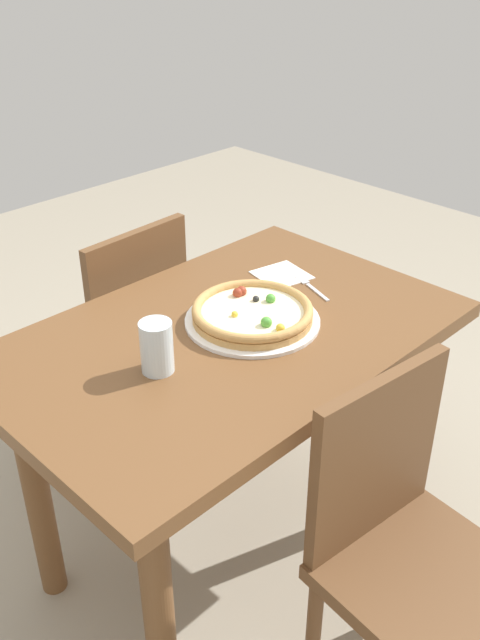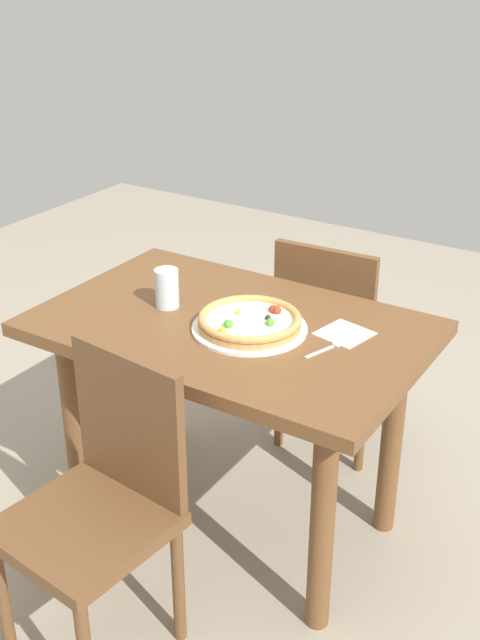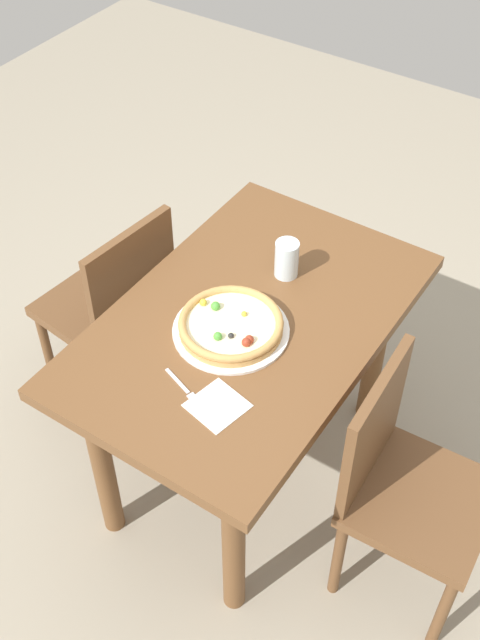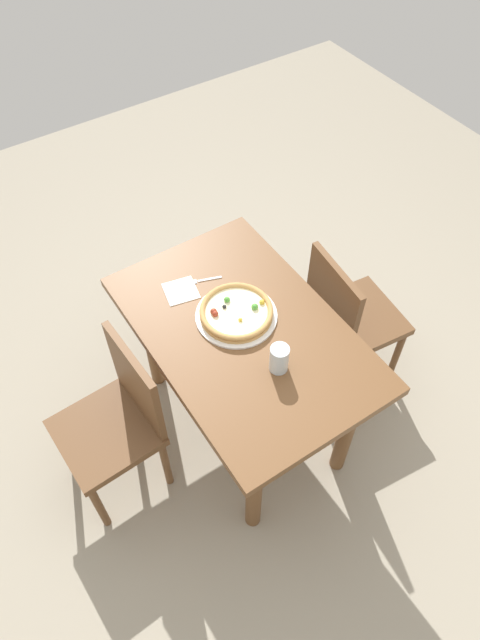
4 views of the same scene
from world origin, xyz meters
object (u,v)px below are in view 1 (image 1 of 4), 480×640
Objects in this scene: chair_near at (409,549)px; drinking_glass at (157,347)px; dining_table at (228,372)px; fork at (310,286)px; chair_far at (120,332)px; plate at (252,321)px; napkin at (282,275)px; pizza at (253,312)px.

drinking_glass reaches higher than chair_near.
dining_table is at bearing -86.50° from chair_near.
chair_near is 0.76m from fork.
chair_near is 1.19m from chair_far.
napkin is (0.25, 0.13, -0.00)m from plate.
dining_table is at bearing 110.91° from fork.
pizza is at bearing -9.75° from dining_table.
pizza is (0.11, 0.58, 0.32)m from chair_near.
chair_far is at bearing 117.73° from napkin.
chair_near is at bearing -100.34° from plate.
drinking_glass reaches higher than fork.
napkin is at bearing -110.64° from chair_near.
chair_near reaches higher than pizza.
chair_far is 6.91× the size of drinking_glass.
fork is 0.57m from drinking_glass.
napkin is (0.56, 0.12, -0.06)m from drinking_glass.
pizza reaches higher than fork.
chair_far reaches higher than fork.
drinking_glass is at bearing 179.43° from pizza.
napkin is (-0.00, 0.10, -0.00)m from fork.
dining_table is 0.17m from pizza.
fork is at bearing 2.05° from drinking_glass.
dining_table is 0.15m from plate.
fork is at bearing -114.70° from chair_near.
pizza is 2.47× the size of drinking_glass.
fork is (0.36, 0.60, 0.29)m from chair_near.
chair_far is 5.40× the size of fork.
dining_table is 8.45× the size of napkin.
pizza is at bearing -94.06° from chair_near.
drinking_glass is (-0.31, 0.00, 0.06)m from plate.
fork is 1.15× the size of napkin.
chair_far is 2.49× the size of plate.
plate reaches higher than napkin.
fork is 0.10m from napkin.
pizza is (-0.00, -0.61, 0.32)m from chair_far.
drinking_glass is at bearing -120.02° from chair_far.
chair_far is (0.08, 0.59, -0.17)m from dining_table.
chair_far is 0.69m from pizza.
dining_table is at bearing 2.51° from drinking_glass.
dining_table is 0.36m from fork.
chair_far is at bearing 89.92° from plate.
dining_table is 0.62m from chair_near.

